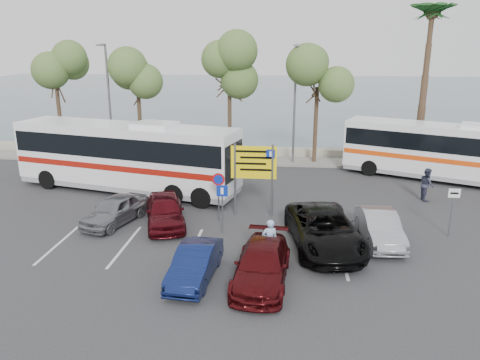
# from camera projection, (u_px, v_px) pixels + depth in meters

# --- Properties ---
(ground) EXTENTS (120.00, 120.00, 0.00)m
(ground) POSITION_uv_depth(u_px,v_px,m) (225.00, 240.00, 20.22)
(ground) COLOR #2E2E31
(ground) RESTS_ON ground
(kerb_strip) EXTENTS (44.00, 2.40, 0.15)m
(kerb_strip) POSITION_uv_depth(u_px,v_px,m) (251.00, 161.00, 33.56)
(kerb_strip) COLOR gray
(kerb_strip) RESTS_ON ground
(seawall) EXTENTS (48.00, 0.80, 0.60)m
(seawall) POSITION_uv_depth(u_px,v_px,m) (253.00, 151.00, 35.40)
(seawall) COLOR #A39A82
(seawall) RESTS_ON ground
(sea) EXTENTS (140.00, 140.00, 0.00)m
(sea) POSITION_uv_depth(u_px,v_px,m) (273.00, 94.00, 77.46)
(sea) COLOR #3A515D
(sea) RESTS_ON ground
(tree_far_left) EXTENTS (3.20, 3.20, 7.60)m
(tree_far_left) POSITION_uv_depth(u_px,v_px,m) (55.00, 70.00, 33.15)
(tree_far_left) COLOR #382619
(tree_far_left) RESTS_ON kerb_strip
(tree_left) EXTENTS (3.20, 3.20, 7.20)m
(tree_left) POSITION_uv_depth(u_px,v_px,m) (137.00, 76.00, 32.66)
(tree_left) COLOR #382619
(tree_left) RESTS_ON kerb_strip
(tree_mid) EXTENTS (3.20, 3.20, 8.00)m
(tree_mid) POSITION_uv_depth(u_px,v_px,m) (229.00, 66.00, 31.84)
(tree_mid) COLOR #382619
(tree_mid) RESTS_ON kerb_strip
(tree_right) EXTENTS (3.20, 3.20, 7.40)m
(tree_right) POSITION_uv_depth(u_px,v_px,m) (318.00, 74.00, 31.39)
(tree_right) COLOR #382619
(tree_right) RESTS_ON kerb_strip
(palm_tree) EXTENTS (4.80, 4.80, 11.20)m
(palm_tree) POSITION_uv_depth(u_px,v_px,m) (432.00, 15.00, 29.66)
(palm_tree) COLOR #382619
(palm_tree) RESTS_ON kerb_strip
(street_lamp_left) EXTENTS (0.45, 1.15, 8.01)m
(street_lamp_left) POSITION_uv_depth(u_px,v_px,m) (109.00, 96.00, 32.79)
(street_lamp_left) COLOR slate
(street_lamp_left) RESTS_ON kerb_strip
(street_lamp_right) EXTENTS (0.45, 1.15, 8.01)m
(street_lamp_right) POSITION_uv_depth(u_px,v_px,m) (295.00, 98.00, 31.52)
(street_lamp_right) COLOR slate
(street_lamp_right) RESTS_ON kerb_strip
(direction_sign) EXTENTS (2.20, 0.12, 3.60)m
(direction_sign) POSITION_uv_depth(u_px,v_px,m) (254.00, 168.00, 22.48)
(direction_sign) COLOR slate
(direction_sign) RESTS_ON ground
(sign_no_stop) EXTENTS (0.60, 0.08, 2.35)m
(sign_no_stop) POSITION_uv_depth(u_px,v_px,m) (219.00, 189.00, 22.11)
(sign_no_stop) COLOR slate
(sign_no_stop) RESTS_ON ground
(sign_parking) EXTENTS (0.50, 0.07, 2.25)m
(sign_parking) POSITION_uv_depth(u_px,v_px,m) (222.00, 202.00, 20.58)
(sign_parking) COLOR slate
(sign_parking) RESTS_ON ground
(sign_taxi) EXTENTS (0.50, 0.07, 2.20)m
(sign_taxi) POSITION_uv_depth(u_px,v_px,m) (453.00, 206.00, 20.28)
(sign_taxi) COLOR slate
(sign_taxi) RESTS_ON ground
(lane_markings) EXTENTS (12.02, 4.20, 0.01)m
(lane_markings) POSITION_uv_depth(u_px,v_px,m) (194.00, 249.00, 19.37)
(lane_markings) COLOR silver
(lane_markings) RESTS_ON ground
(coach_bus_left) EXTENTS (13.36, 5.86, 4.08)m
(coach_bus_left) POSITION_uv_depth(u_px,v_px,m) (126.00, 159.00, 26.52)
(coach_bus_left) COLOR white
(coach_bus_left) RESTS_ON ground
(coach_bus_right) EXTENTS (11.76, 7.09, 3.67)m
(coach_bus_right) POSITION_uv_depth(u_px,v_px,m) (443.00, 154.00, 28.57)
(coach_bus_right) COLOR white
(coach_bus_right) RESTS_ON ground
(car_silver_a) EXTENTS (2.63, 4.14, 1.31)m
(car_silver_a) POSITION_uv_depth(u_px,v_px,m) (115.00, 210.00, 21.99)
(car_silver_a) COLOR gray
(car_silver_a) RESTS_ON ground
(car_blue) EXTENTS (1.59, 3.80, 1.22)m
(car_blue) POSITION_uv_depth(u_px,v_px,m) (195.00, 264.00, 16.76)
(car_blue) COLOR #101B4B
(car_blue) RESTS_ON ground
(car_maroon) EXTENTS (2.13, 4.64, 1.31)m
(car_maroon) POSITION_uv_depth(u_px,v_px,m) (262.00, 265.00, 16.57)
(car_maroon) COLOR #470B0E
(car_maroon) RESTS_ON ground
(car_red) EXTENTS (2.89, 4.54, 1.44)m
(car_red) POSITION_uv_depth(u_px,v_px,m) (165.00, 210.00, 21.74)
(car_red) COLOR #490A11
(car_red) RESTS_ON ground
(suv_black) EXTENTS (3.48, 6.00, 1.57)m
(suv_black) POSITION_uv_depth(u_px,v_px,m) (324.00, 229.00, 19.36)
(suv_black) COLOR black
(suv_black) RESTS_ON ground
(car_silver_b) EXTENTS (1.64, 4.13, 1.34)m
(car_silver_b) POSITION_uv_depth(u_px,v_px,m) (380.00, 227.00, 19.90)
(car_silver_b) COLOR #9A9A9F
(car_silver_b) RESTS_ON ground
(pedestrian_near) EXTENTS (0.72, 0.57, 1.72)m
(pedestrian_near) POSITION_uv_depth(u_px,v_px,m) (270.00, 240.00, 18.11)
(pedestrian_near) COLOR #92B1D5
(pedestrian_near) RESTS_ON ground
(pedestrian_far) EXTENTS (0.70, 0.88, 1.77)m
(pedestrian_far) POSITION_uv_depth(u_px,v_px,m) (427.00, 184.00, 25.18)
(pedestrian_far) COLOR #303248
(pedestrian_far) RESTS_ON ground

